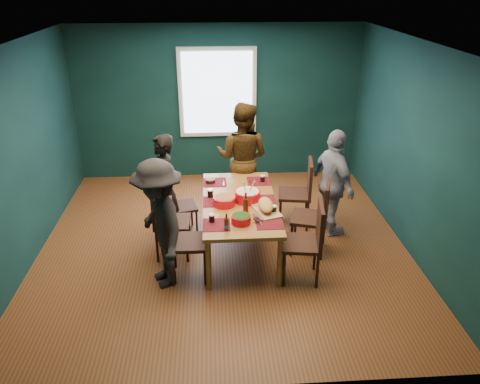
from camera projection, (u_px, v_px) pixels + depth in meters
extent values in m
cube|color=brown|center=(224.00, 244.00, 6.54)|extent=(5.00, 5.00, 0.01)
cube|color=white|center=(220.00, 43.00, 5.39)|extent=(5.00, 5.00, 0.01)
cube|color=#103738|center=(21.00, 158.00, 5.82)|extent=(0.01, 5.00, 2.70)
cube|color=#103738|center=(413.00, 149.00, 6.11)|extent=(0.01, 5.00, 2.70)
cube|color=#103738|center=(218.00, 104.00, 8.22)|extent=(5.00, 0.01, 2.70)
cube|color=#103738|center=(231.00, 264.00, 3.71)|extent=(5.00, 0.01, 2.70)
cube|color=silver|center=(217.00, 93.00, 8.11)|extent=(1.35, 0.06, 1.55)
cube|color=brown|center=(240.00, 203.00, 6.14)|extent=(0.96, 1.91, 0.05)
cylinder|color=brown|center=(209.00, 265.00, 5.47)|extent=(0.07, 0.07, 0.68)
cylinder|color=brown|center=(280.00, 262.00, 5.52)|extent=(0.07, 0.07, 0.68)
cylinder|color=brown|center=(208.00, 199.00, 7.06)|extent=(0.07, 0.07, 0.68)
cylinder|color=brown|center=(263.00, 198.00, 7.11)|extent=(0.07, 0.07, 0.68)
cube|color=black|center=(182.00, 207.00, 6.67)|extent=(0.47, 0.47, 0.04)
cube|color=black|center=(169.00, 194.00, 6.53)|extent=(0.13, 0.38, 0.42)
cylinder|color=black|center=(174.00, 227.00, 6.58)|extent=(0.03, 0.03, 0.39)
cylinder|color=black|center=(197.00, 223.00, 6.67)|extent=(0.03, 0.03, 0.39)
cylinder|color=black|center=(170.00, 216.00, 6.86)|extent=(0.03, 0.03, 0.39)
cylinder|color=black|center=(192.00, 213.00, 6.95)|extent=(0.03, 0.03, 0.39)
cube|color=black|center=(173.00, 222.00, 6.11)|extent=(0.47, 0.47, 0.04)
cube|color=black|center=(155.00, 204.00, 5.99)|extent=(0.06, 0.45, 0.49)
cylinder|color=black|center=(157.00, 247.00, 6.04)|extent=(0.03, 0.03, 0.46)
cylinder|color=black|center=(187.00, 246.00, 6.05)|extent=(0.03, 0.03, 0.46)
cylinder|color=black|center=(161.00, 232.00, 6.39)|extent=(0.03, 0.03, 0.46)
cylinder|color=black|center=(189.00, 231.00, 6.40)|extent=(0.03, 0.03, 0.46)
cube|color=black|center=(189.00, 242.00, 5.65)|extent=(0.46, 0.46, 0.04)
cube|color=black|center=(170.00, 223.00, 5.52)|extent=(0.05, 0.46, 0.50)
cylinder|color=black|center=(172.00, 270.00, 5.57)|extent=(0.03, 0.03, 0.47)
cylinder|color=black|center=(205.00, 269.00, 5.59)|extent=(0.03, 0.03, 0.47)
cylinder|color=black|center=(175.00, 252.00, 5.92)|extent=(0.03, 0.03, 0.47)
cylinder|color=black|center=(206.00, 251.00, 5.94)|extent=(0.03, 0.03, 0.47)
cube|color=black|center=(294.00, 194.00, 6.86)|extent=(0.53, 0.53, 0.04)
cube|color=black|center=(310.00, 178.00, 6.72)|extent=(0.11, 0.46, 0.50)
cylinder|color=black|center=(280.00, 216.00, 6.80)|extent=(0.04, 0.04, 0.47)
cylinder|color=black|center=(307.00, 217.00, 6.77)|extent=(0.04, 0.04, 0.47)
cylinder|color=black|center=(280.00, 203.00, 7.16)|extent=(0.04, 0.04, 0.47)
cylinder|color=black|center=(306.00, 204.00, 7.13)|extent=(0.04, 0.04, 0.47)
cube|color=black|center=(309.00, 218.00, 6.19)|extent=(0.58, 0.58, 0.04)
cube|color=black|center=(327.00, 201.00, 6.03)|extent=(0.18, 0.45, 0.51)
cylinder|color=black|center=(291.00, 241.00, 6.17)|extent=(0.04, 0.04, 0.47)
cylinder|color=black|center=(322.00, 244.00, 6.08)|extent=(0.04, 0.04, 0.47)
cylinder|color=black|center=(295.00, 226.00, 6.52)|extent=(0.04, 0.04, 0.47)
cylinder|color=black|center=(324.00, 229.00, 6.43)|extent=(0.04, 0.04, 0.47)
cube|color=black|center=(301.00, 244.00, 5.62)|extent=(0.52, 0.52, 0.04)
cube|color=black|center=(320.00, 224.00, 5.49)|extent=(0.11, 0.46, 0.50)
cylinder|color=black|center=(284.00, 270.00, 5.56)|extent=(0.03, 0.03, 0.47)
cylinder|color=black|center=(317.00, 271.00, 5.53)|extent=(0.03, 0.03, 0.47)
cylinder|color=black|center=(284.00, 252.00, 5.91)|extent=(0.03, 0.03, 0.47)
cylinder|color=black|center=(315.00, 253.00, 5.89)|extent=(0.03, 0.03, 0.47)
imported|color=black|center=(164.00, 188.00, 6.39)|extent=(0.51, 0.64, 1.53)
imported|color=black|center=(242.00, 158.00, 7.18)|extent=(1.03, 0.92, 1.73)
imported|color=white|center=(333.00, 184.00, 6.51)|extent=(0.65, 0.98, 1.55)
imported|color=black|center=(159.00, 225.00, 5.41)|extent=(0.92, 1.17, 1.59)
cylinder|color=red|center=(224.00, 201.00, 6.00)|extent=(0.29, 0.29, 0.11)
cylinder|color=#4E802E|center=(224.00, 197.00, 5.98)|extent=(0.25, 0.25, 0.02)
cylinder|color=red|center=(247.00, 196.00, 6.11)|extent=(0.34, 0.34, 0.14)
cylinder|color=beige|center=(247.00, 192.00, 6.09)|extent=(0.30, 0.30, 0.02)
cylinder|color=tan|center=(251.00, 188.00, 6.07)|extent=(0.10, 0.19, 0.27)
cylinder|color=tan|center=(245.00, 188.00, 6.06)|extent=(0.08, 0.19, 0.27)
cylinder|color=red|center=(241.00, 219.00, 5.57)|extent=(0.24, 0.24, 0.10)
cylinder|color=#154511|center=(241.00, 216.00, 5.55)|extent=(0.21, 0.21, 0.02)
cube|color=tan|center=(266.00, 210.00, 5.88)|extent=(0.39, 0.56, 0.02)
ellipsoid|color=#C99248|center=(266.00, 205.00, 5.85)|extent=(0.29, 0.44, 0.12)
cube|color=silver|center=(258.00, 216.00, 5.68)|extent=(0.13, 0.19, 0.00)
cylinder|color=black|center=(256.00, 221.00, 5.58)|extent=(0.08, 0.11, 0.02)
sphere|color=#145A1A|center=(267.00, 208.00, 5.75)|extent=(0.04, 0.04, 0.04)
sphere|color=#145A1A|center=(266.00, 204.00, 5.85)|extent=(0.04, 0.04, 0.04)
sphere|color=#145A1A|center=(265.00, 200.00, 5.95)|extent=(0.04, 0.04, 0.04)
cylinder|color=black|center=(210.00, 181.00, 6.65)|extent=(0.14, 0.14, 0.06)
cylinder|color=#4E802E|center=(210.00, 179.00, 6.64)|extent=(0.11, 0.11, 0.01)
cylinder|color=#491E0D|center=(227.00, 224.00, 5.41)|extent=(0.06, 0.06, 0.16)
cylinder|color=#491E0D|center=(226.00, 216.00, 5.36)|extent=(0.02, 0.02, 0.06)
cylinder|color=#184FAB|center=(227.00, 226.00, 5.42)|extent=(0.06, 0.06, 0.03)
cylinder|color=#491E0D|center=(246.00, 206.00, 5.79)|extent=(0.07, 0.07, 0.20)
cylinder|color=#491E0D|center=(246.00, 196.00, 5.73)|extent=(0.03, 0.03, 0.08)
cylinder|color=black|center=(212.00, 218.00, 5.60)|extent=(0.07, 0.07, 0.10)
cylinder|color=silver|center=(212.00, 215.00, 5.58)|extent=(0.07, 0.07, 0.01)
cylinder|color=black|center=(274.00, 209.00, 5.82)|extent=(0.07, 0.07, 0.09)
cylinder|color=silver|center=(274.00, 206.00, 5.80)|extent=(0.07, 0.07, 0.01)
cylinder|color=black|center=(263.00, 179.00, 6.68)|extent=(0.07, 0.07, 0.09)
cylinder|color=silver|center=(263.00, 176.00, 6.66)|extent=(0.07, 0.07, 0.01)
cylinder|color=black|center=(210.00, 193.00, 6.21)|extent=(0.08, 0.08, 0.11)
cylinder|color=silver|center=(210.00, 190.00, 6.19)|extent=(0.08, 0.08, 0.02)
cube|color=#E16F5F|center=(264.00, 198.00, 6.21)|extent=(0.17, 0.17, 0.00)
cube|color=#E16F5F|center=(212.00, 216.00, 5.74)|extent=(0.20, 0.20, 0.00)
cube|color=#E16F5F|center=(274.00, 226.00, 5.52)|extent=(0.13, 0.13, 0.00)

